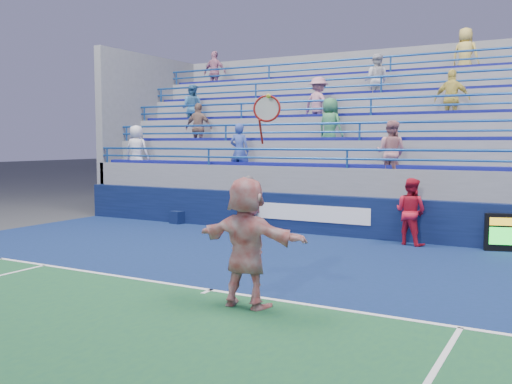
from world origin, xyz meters
The scene contains 7 objects.
ground centered at (0.00, 0.00, 0.00)m, with size 120.00×120.00×0.00m, color #333538.
sponsor_wall centered at (0.00, 6.50, 0.55)m, with size 18.00×0.32×1.10m.
bleacher_stand centered at (-0.01, 10.27, 1.55)m, with size 18.00×5.60×6.13m.
judge_chair centered at (-5.39, 6.30, 0.23)m, with size 0.48×0.48×0.72m.
tennis_player centered at (1.01, -0.51, 1.02)m, with size 1.90×0.64×3.26m.
line_judge centered at (-2.78, 6.19, 0.80)m, with size 0.58×0.38×1.60m, color #16193D.
ball_girl centered at (1.89, 6.10, 0.84)m, with size 0.81×0.63×1.67m, color red.
Camera 1 is at (5.34, -8.01, 2.55)m, focal length 40.00 mm.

